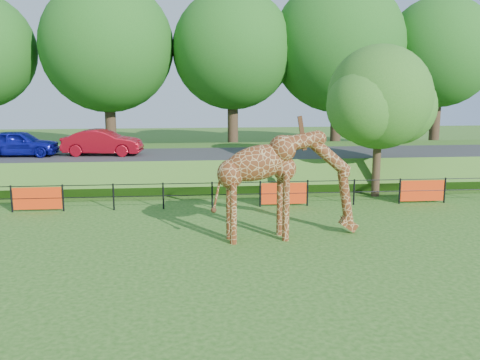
{
  "coord_description": "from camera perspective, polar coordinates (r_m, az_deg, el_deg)",
  "views": [
    {
      "loc": [
        -0.88,
        -13.53,
        5.26
      ],
      "look_at": [
        0.74,
        3.56,
        2.0
      ],
      "focal_mm": 40.0,
      "sensor_mm": 36.0,
      "label": 1
    }
  ],
  "objects": [
    {
      "name": "giraffe",
      "position": [
        17.73,
        5.11,
        -0.52
      ],
      "size": [
        5.13,
        1.58,
        3.61
      ],
      "primitive_type": null,
      "rotation": [
        0.0,
        0.0,
        0.13
      ],
      "color": "#5B2B12",
      "rests_on": "ground"
    },
    {
      "name": "ground",
      "position": [
        14.54,
        -1.6,
        -10.46
      ],
      "size": [
        90.0,
        90.0,
        0.0
      ],
      "primitive_type": "plane",
      "color": "#215114",
      "rests_on": "ground"
    },
    {
      "name": "car_red",
      "position": [
        28.14,
        -14.46,
        3.91
      ],
      "size": [
        4.08,
        1.8,
        1.3
      ],
      "primitive_type": "imported",
      "rotation": [
        0.0,
        0.0,
        1.46
      ],
      "color": "#A20B19",
      "rests_on": "road"
    },
    {
      "name": "bg_tree_line",
      "position": [
        35.69,
        -0.97,
        13.85
      ],
      "size": [
        37.3,
        8.8,
        11.82
      ],
      "color": "#372618",
      "rests_on": "ground"
    },
    {
      "name": "road",
      "position": [
        27.82,
        -3.54,
        2.67
      ],
      "size": [
        40.0,
        5.0,
        0.12
      ],
      "primitive_type": "cube",
      "color": "#29292B",
      "rests_on": "embankment"
    },
    {
      "name": "tree_east",
      "position": [
        24.68,
        14.84,
        8.13
      ],
      "size": [
        5.4,
        4.71,
        6.76
      ],
      "color": "#372618",
      "rests_on": "ground"
    },
    {
      "name": "perimeter_fence",
      "position": [
        22.05,
        -2.99,
        -1.6
      ],
      "size": [
        28.07,
        0.1,
        1.1
      ],
      "primitive_type": null,
      "color": "black",
      "rests_on": "ground"
    },
    {
      "name": "car_blue",
      "position": [
        29.12,
        -22.48,
        3.65
      ],
      "size": [
        3.91,
        1.73,
        1.31
      ],
      "primitive_type": "imported",
      "rotation": [
        0.0,
        0.0,
        1.52
      ],
      "color": "#161AB5",
      "rests_on": "road"
    },
    {
      "name": "embankment",
      "position": [
        29.4,
        -3.62,
        1.71
      ],
      "size": [
        40.0,
        9.0,
        1.3
      ],
      "primitive_type": "cube",
      "color": "#215114",
      "rests_on": "ground"
    },
    {
      "name": "visitor",
      "position": [
        23.55,
        4.72,
        -0.24
      ],
      "size": [
        0.65,
        0.51,
        1.57
      ],
      "primitive_type": "imported",
      "rotation": [
        0.0,
        0.0,
        2.89
      ],
      "color": "black",
      "rests_on": "ground"
    }
  ]
}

